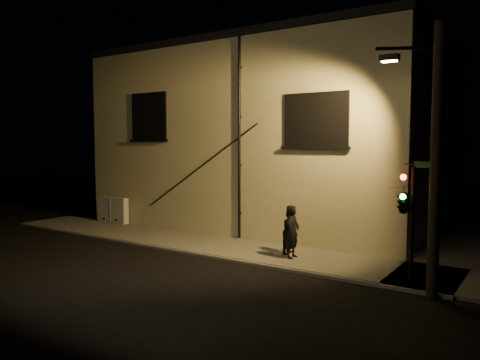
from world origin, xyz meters
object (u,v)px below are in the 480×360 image
Objects in this scene: utility_cabinet at (113,210)px; pedestrian_a at (293,232)px; streetlamp_pole at (433,154)px; traffic_signal at (404,201)px; pedestrian_b at (291,231)px.

pedestrian_a is at bearing -7.80° from utility_cabinet.
streetlamp_pole is at bearing -10.15° from utility_cabinet.
traffic_signal is (14.88, -2.16, 1.71)m from utility_cabinet.
pedestrian_b is (-0.33, 0.52, -0.10)m from pedestrian_a.
traffic_signal reaches higher than utility_cabinet.
utility_cabinet is 1.18× the size of pedestrian_b.
traffic_signal is (3.92, -0.66, 1.42)m from pedestrian_a.
utility_cabinet is at bearing 78.25° from pedestrian_a.
pedestrian_a is 0.62m from pedestrian_b.
pedestrian_a reaches higher than utility_cabinet.
streetlamp_pole reaches higher than pedestrian_a.
pedestrian_a is 1.12× the size of pedestrian_b.
pedestrian_b is at bearing -5.26° from utility_cabinet.
streetlamp_pole is (0.87, -0.66, 1.37)m from traffic_signal.
traffic_signal is 0.48× the size of streetlamp_pole.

